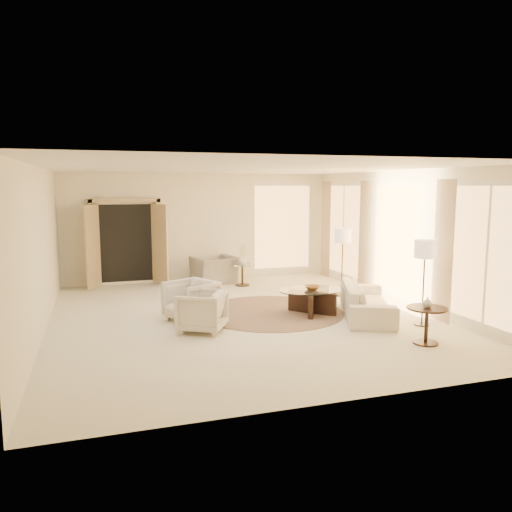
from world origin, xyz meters
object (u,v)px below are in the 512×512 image
object	(u,v)px
coffee_table	(312,298)
side_vase	(242,260)
side_table	(242,273)
end_table	(427,319)
bowl	(312,288)
floor_lamp_near	(343,239)
armchair_right	(202,309)
floor_lamp_far	(425,253)
end_vase	(427,303)
accent_chair	(215,266)
sofa	(367,301)
armchair_left	(191,299)

from	to	relation	value
coffee_table	side_vase	world-z (taller)	side_vase
coffee_table	side_table	distance (m)	3.13
end_table	bowl	world-z (taller)	end_table
coffee_table	floor_lamp_near	xyz separation A→B (m)	(1.29, 1.25, 1.00)
floor_lamp_near	armchair_right	bearing A→B (deg)	-153.83
armchair_right	floor_lamp_far	xyz separation A→B (m)	(3.83, -0.85, 0.92)
side_table	end_vase	world-z (taller)	end_vase
accent_chair	coffee_table	distance (m)	3.77
side_table	floor_lamp_near	bearing A→B (deg)	-45.34
coffee_table	end_table	world-z (taller)	end_table
coffee_table	floor_lamp_far	bearing A→B (deg)	-41.22
coffee_table	end_vase	size ratio (longest dim) A/B	9.14
side_table	side_vase	world-z (taller)	side_vase
floor_lamp_near	floor_lamp_far	bearing A→B (deg)	-84.51
sofa	accent_chair	xyz separation A→B (m)	(-2.01, 4.11, 0.15)
armchair_right	side_vase	xyz separation A→B (m)	(1.76, 3.59, 0.26)
end_vase	side_vase	distance (m)	5.56
side_table	side_vase	distance (m)	0.32
side_table	bowl	size ratio (longest dim) A/B	1.75
armchair_left	bowl	world-z (taller)	armchair_left
end_table	coffee_table	bearing A→B (deg)	112.62
armchair_right	floor_lamp_far	world-z (taller)	floor_lamp_far
accent_chair	end_vase	world-z (taller)	accent_chair
bowl	side_vase	distance (m)	3.13
coffee_table	floor_lamp_near	size ratio (longest dim) A/B	0.97
armchair_right	sofa	bearing A→B (deg)	118.88
accent_chair	armchair_left	bearing A→B (deg)	55.71
accent_chair	end_table	world-z (taller)	accent_chair
end_table	armchair_right	bearing A→B (deg)	151.26
floor_lamp_far	bowl	xyz separation A→B (m)	(-1.54, 1.35, -0.79)
accent_chair	side_table	xyz separation A→B (m)	(0.59, -0.51, -0.14)
armchair_left	coffee_table	bearing A→B (deg)	56.98
coffee_table	bowl	distance (m)	0.22
side_table	floor_lamp_far	world-z (taller)	floor_lamp_far
accent_chair	side_vase	world-z (taller)	accent_chair
end_vase	side_vase	world-z (taller)	side_vase
armchair_right	end_table	distance (m)	3.69
coffee_table	bowl	bearing A→B (deg)	180.00
armchair_left	accent_chair	bearing A→B (deg)	132.49
armchair_right	end_table	bearing A→B (deg)	90.42
floor_lamp_near	end_vase	bearing A→B (deg)	-95.58
bowl	side_vase	world-z (taller)	side_vase
armchair_right	coffee_table	bearing A→B (deg)	131.60
armchair_left	side_table	size ratio (longest dim) A/B	1.53
side_table	bowl	world-z (taller)	bowl
end_vase	bowl	bearing A→B (deg)	112.62
coffee_table	bowl	world-z (taller)	bowl
armchair_right	accent_chair	bearing A→B (deg)	-166.81
coffee_table	floor_lamp_far	xyz separation A→B (m)	(1.54, -1.35, 1.00)
armchair_left	side_vase	bearing A→B (deg)	120.10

